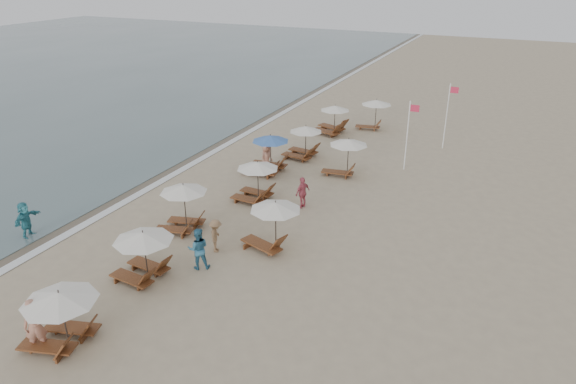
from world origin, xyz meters
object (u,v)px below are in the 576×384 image
at_px(lounger_station_4, 266,156).
at_px(lounger_station_0, 59,316).
at_px(flag_pole_near, 408,132).
at_px(inland_station_1, 344,153).
at_px(inland_station_2, 373,110).
at_px(beachgoer_near, 35,326).
at_px(waterline_walker, 26,220).
at_px(lounger_station_6, 331,121).
at_px(lounger_station_1, 141,253).
at_px(beachgoer_far_a, 303,192).
at_px(inland_station_0, 269,221).
at_px(beachgoer_mid_a, 198,249).
at_px(lounger_station_2, 182,206).
at_px(lounger_station_3, 254,181).
at_px(beachgoer_mid_b, 216,236).
at_px(beachgoer_far_b, 266,157).
at_px(lounger_station_5, 302,143).

bearing_deg(lounger_station_4, lounger_station_0, -86.72).
bearing_deg(flag_pole_near, lounger_station_0, -107.52).
distance_m(inland_station_1, inland_station_2, 9.71).
relative_size(lounger_station_4, beachgoer_near, 1.44).
relative_size(lounger_station_4, waterline_walker, 1.60).
relative_size(lounger_station_6, waterline_walker, 1.58).
bearing_deg(lounger_station_4, lounger_station_1, -86.42).
height_order(beachgoer_far_a, waterline_walker, waterline_walker).
distance_m(lounger_station_4, inland_station_0, 9.05).
relative_size(beachgoer_mid_a, flag_pole_near, 0.43).
height_order(lounger_station_2, waterline_walker, lounger_station_2).
relative_size(lounger_station_1, lounger_station_3, 1.05).
height_order(lounger_station_4, lounger_station_6, lounger_station_4).
bearing_deg(beachgoer_mid_b, inland_station_1, -36.06).
height_order(lounger_station_1, beachgoer_far_b, lounger_station_1).
distance_m(inland_station_1, flag_pole_near, 4.04).
xyz_separation_m(beachgoer_mid_a, flag_pole_near, (5.04, 14.56, 1.45)).
xyz_separation_m(beachgoer_mid_b, flag_pole_near, (5.13, 13.10, 1.60)).
bearing_deg(lounger_station_5, inland_station_0, -73.35).
bearing_deg(lounger_station_2, lounger_station_1, -76.53).
relative_size(lounger_station_2, beachgoer_mid_b, 1.62).
relative_size(lounger_station_3, beachgoer_far_b, 1.43).
bearing_deg(beachgoer_far_b, flag_pole_near, -48.10).
xyz_separation_m(inland_station_2, flag_pole_near, (4.16, -7.15, 0.89)).
relative_size(lounger_station_0, beachgoer_far_a, 1.58).
xyz_separation_m(lounger_station_0, lounger_station_6, (-0.23, 25.31, -0.20)).
relative_size(lounger_station_5, inland_station_2, 0.97).
bearing_deg(flag_pole_near, beachgoer_far_a, -115.07).
height_order(lounger_station_5, beachgoer_near, lounger_station_5).
xyz_separation_m(lounger_station_6, flag_pole_near, (6.67, -4.92, 1.40)).
bearing_deg(lounger_station_5, beachgoer_mid_a, -84.05).
bearing_deg(beachgoer_mid_b, lounger_station_6, -20.05).
bearing_deg(inland_station_2, lounger_station_3, -97.49).
height_order(lounger_station_0, inland_station_0, inland_station_0).
relative_size(beachgoer_far_a, flag_pole_near, 0.39).
height_order(inland_station_2, beachgoer_mid_a, inland_station_2).
distance_m(lounger_station_1, beachgoer_far_a, 9.21).
xyz_separation_m(beachgoer_near, beachgoer_far_b, (-0.53, 17.17, -0.09)).
relative_size(lounger_station_3, flag_pole_near, 0.58).
relative_size(inland_station_2, flag_pole_near, 0.61).
xyz_separation_m(lounger_station_2, beachgoer_far_b, (0.09, 8.36, -0.37)).
distance_m(inland_station_1, beachgoer_mid_a, 12.24).
bearing_deg(inland_station_1, lounger_station_1, -104.66).
bearing_deg(lounger_station_4, beachgoer_far_b, 115.46).
height_order(lounger_station_2, flag_pole_near, flag_pole_near).
distance_m(inland_station_2, beachgoer_near, 28.21).
distance_m(lounger_station_4, beachgoer_near, 16.94).
distance_m(lounger_station_0, waterline_walker, 8.66).
xyz_separation_m(lounger_station_2, lounger_station_3, (1.46, 4.35, -0.11)).
distance_m(lounger_station_2, waterline_walker, 7.03).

